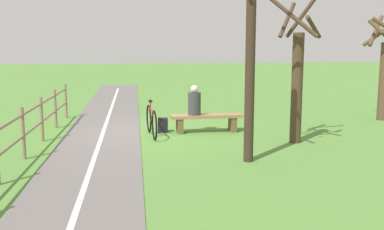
{
  "coord_description": "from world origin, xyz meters",
  "views": [
    {
      "loc": [
        0.28,
        12.14,
        2.47
      ],
      "look_at": [
        -0.89,
        2.89,
        0.95
      ],
      "focal_mm": 42.37,
      "sensor_mm": 36.0,
      "label": 1
    }
  ],
  "objects_px": {
    "bench": "(206,120)",
    "backpack": "(163,125)",
    "tree_far_right": "(297,77)",
    "tree_by_path": "(250,44)",
    "person_seated": "(194,102)",
    "bicycle": "(152,121)"
  },
  "relations": [
    {
      "from": "backpack",
      "to": "tree_by_path",
      "type": "relative_size",
      "value": 0.08
    },
    {
      "from": "bench",
      "to": "backpack",
      "type": "height_order",
      "value": "bench"
    },
    {
      "from": "person_seated",
      "to": "tree_far_right",
      "type": "distance_m",
      "value": 2.87
    },
    {
      "from": "tree_far_right",
      "to": "bench",
      "type": "bearing_deg",
      "value": -38.36
    },
    {
      "from": "person_seated",
      "to": "tree_by_path",
      "type": "bearing_deg",
      "value": 101.37
    },
    {
      "from": "bench",
      "to": "bicycle",
      "type": "distance_m",
      "value": 1.55
    },
    {
      "from": "bicycle",
      "to": "tree_far_right",
      "type": "bearing_deg",
      "value": 64.62
    },
    {
      "from": "tree_far_right",
      "to": "tree_by_path",
      "type": "bearing_deg",
      "value": 44.99
    },
    {
      "from": "tree_by_path",
      "to": "person_seated",
      "type": "bearing_deg",
      "value": -77.21
    },
    {
      "from": "bicycle",
      "to": "tree_far_right",
      "type": "distance_m",
      "value": 3.88
    },
    {
      "from": "person_seated",
      "to": "tree_far_right",
      "type": "xyz_separation_m",
      "value": [
        -2.3,
        1.54,
        0.77
      ]
    },
    {
      "from": "person_seated",
      "to": "tree_by_path",
      "type": "height_order",
      "value": "tree_by_path"
    },
    {
      "from": "backpack",
      "to": "person_seated",
      "type": "bearing_deg",
      "value": 169.6
    },
    {
      "from": "person_seated",
      "to": "backpack",
      "type": "relative_size",
      "value": 2.07
    },
    {
      "from": "bench",
      "to": "backpack",
      "type": "xyz_separation_m",
      "value": [
        1.19,
        -0.15,
        -0.15
      ]
    },
    {
      "from": "bicycle",
      "to": "tree_by_path",
      "type": "relative_size",
      "value": 0.34
    },
    {
      "from": "bench",
      "to": "tree_far_right",
      "type": "relative_size",
      "value": 0.56
    },
    {
      "from": "bench",
      "to": "person_seated",
      "type": "xyz_separation_m",
      "value": [
        0.33,
        0.01,
        0.49
      ]
    },
    {
      "from": "tree_by_path",
      "to": "backpack",
      "type": "bearing_deg",
      "value": -64.54
    },
    {
      "from": "person_seated",
      "to": "bicycle",
      "type": "height_order",
      "value": "person_seated"
    },
    {
      "from": "bench",
      "to": "bicycle",
      "type": "xyz_separation_m",
      "value": [
        1.51,
        0.32,
        0.05
      ]
    },
    {
      "from": "person_seated",
      "to": "bench",
      "type": "bearing_deg",
      "value": -180.0
    }
  ]
}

